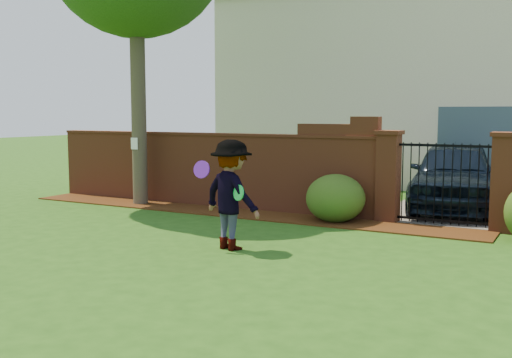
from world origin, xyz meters
The scene contains 14 objects.
ground centered at (0.00, 0.00, -0.01)m, with size 80.00×80.00×0.01m, color #214D13.
mulch_bed centered at (-0.95, 3.34, 0.01)m, with size 11.10×1.08×0.03m, color #351B09.
brick_wall centered at (-2.01, 4.00, 0.93)m, with size 8.70×0.31×2.16m.
pillar_left centered at (2.40, 4.00, 0.96)m, with size 0.50×0.50×1.88m.
pillar_right centered at (4.60, 4.00, 0.96)m, with size 0.50×0.50×1.88m.
iron_gate centered at (3.50, 4.00, 0.85)m, with size 1.78×0.03×1.60m.
driveway centered at (3.50, 8.00, 0.01)m, with size 3.20×8.00×0.01m, color slate.
house centered at (1.00, 12.00, 3.16)m, with size 12.40×6.40×6.30m.
car centered at (3.32, 6.06, 0.79)m, with size 1.87×4.64×1.58m, color black.
paper_notice centered at (-3.60, 3.21, 1.50)m, with size 0.20×0.01×0.28m, color white.
shrub_left centered at (1.48, 3.42, 0.50)m, with size 1.21×1.21×0.99m, color #234B16.
man centered at (0.86, 0.28, 0.90)m, with size 1.17×0.67×1.81m, color gray.
frisbee_purple centered at (0.45, 0.07, 1.32)m, with size 0.29×0.29×0.03m, color purple.
frisbee_green centered at (1.13, 0.10, 0.98)m, with size 0.25×0.25×0.02m, color green.
Camera 1 is at (5.90, -8.01, 2.24)m, focal length 42.14 mm.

